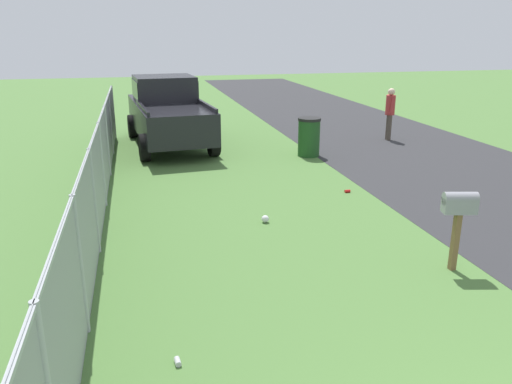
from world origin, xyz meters
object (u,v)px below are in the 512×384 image
mailbox (459,209)px  pedestrian (390,110)px  pickup_truck (168,110)px  trash_bin (309,137)px

mailbox → pedestrian: pedestrian is taller
mailbox → pickup_truck: 10.46m
trash_bin → mailbox: bearing=178.1°
mailbox → pedestrian: size_ratio=0.73×
pickup_truck → trash_bin: size_ratio=4.89×
mailbox → trash_bin: mailbox is taller
pedestrian → trash_bin: bearing=35.5°
pickup_truck → pedestrian: pickup_truck is taller
mailbox → pickup_truck: size_ratio=0.23×
trash_bin → pedestrian: bearing=-65.0°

